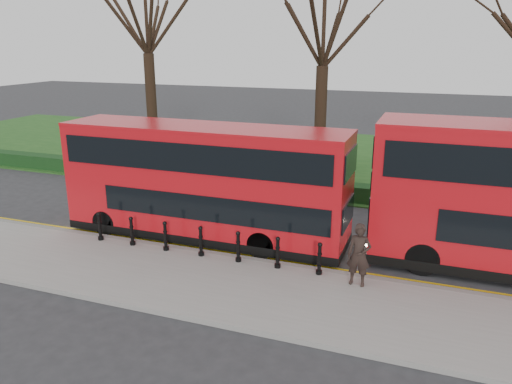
% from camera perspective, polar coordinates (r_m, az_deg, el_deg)
% --- Properties ---
extents(ground, '(120.00, 120.00, 0.00)m').
position_cam_1_polar(ground, '(18.52, -6.21, -5.75)').
color(ground, '#28282B').
rests_on(ground, ground).
extents(pavement, '(60.00, 4.00, 0.15)m').
position_cam_1_polar(pavement, '(16.11, -10.97, -9.31)').
color(pavement, gray).
rests_on(pavement, ground).
extents(kerb, '(60.00, 0.25, 0.16)m').
position_cam_1_polar(kerb, '(17.68, -7.65, -6.68)').
color(kerb, slate).
rests_on(kerb, ground).
extents(grass_verge, '(60.00, 18.00, 0.06)m').
position_cam_1_polar(grass_verge, '(32.02, 5.69, 4.07)').
color(grass_verge, '#1C4918').
rests_on(grass_verge, ground).
extents(hedge, '(60.00, 0.90, 0.80)m').
position_cam_1_polar(hedge, '(24.32, 0.82, 0.91)').
color(hedge, black).
rests_on(hedge, ground).
extents(yellow_line_outer, '(60.00, 0.10, 0.01)m').
position_cam_1_polar(yellow_line_outer, '(17.95, -7.20, -6.53)').
color(yellow_line_outer, yellow).
rests_on(yellow_line_outer, ground).
extents(yellow_line_inner, '(60.00, 0.10, 0.01)m').
position_cam_1_polar(yellow_line_inner, '(18.11, -6.91, -6.30)').
color(yellow_line_inner, yellow).
rests_on(yellow_line_inner, ground).
extents(tree_left, '(7.47, 7.47, 11.67)m').
position_cam_1_polar(tree_left, '(29.78, -12.45, 19.20)').
color(tree_left, black).
rests_on(tree_left, ground).
extents(tree_mid, '(6.87, 6.87, 10.73)m').
position_cam_1_polar(tree_mid, '(25.91, 7.77, 18.30)').
color(tree_mid, black).
rests_on(tree_mid, ground).
extents(bollard_row, '(8.27, 0.15, 1.00)m').
position_cam_1_polar(bollard_row, '(16.89, -6.32, -5.67)').
color(bollard_row, black).
rests_on(bollard_row, pavement).
extents(bus_lead, '(10.58, 2.43, 4.21)m').
position_cam_1_polar(bus_lead, '(18.32, -5.95, 1.03)').
color(bus_lead, red).
rests_on(bus_lead, ground).
extents(pedestrian, '(0.71, 0.49, 1.90)m').
position_cam_1_polar(pedestrian, '(14.99, 11.69, -7.07)').
color(pedestrian, black).
rests_on(pedestrian, pavement).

